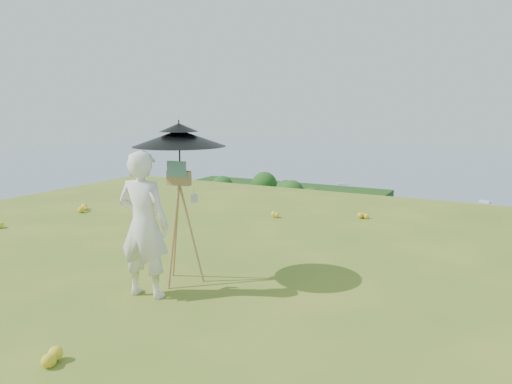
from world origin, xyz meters
The scene contains 12 objects.
ground centered at (0.00, 0.00, 0.00)m, with size 14.00×14.00×0.00m, color #4D7020.
shoreline_tier centered at (0.00, 75.00, -36.00)m, with size 170.00×28.00×8.00m, color slate.
bay_water centered at (0.00, 240.00, -34.00)m, with size 700.00×700.00×0.00m, color slate.
peninsula centered at (-75.00, 155.00, -29.00)m, with size 90.00×60.00×12.00m, color #183C10, non-canonical shape.
slope_trees centered at (0.00, 35.00, -15.00)m, with size 110.00×50.00×6.00m, color #164916, non-canonical shape.
harbor_town centered at (0.00, 75.00, -29.50)m, with size 110.00×22.00×5.00m, color silver, non-canonical shape.
moored_boats centered at (-12.50, 161.00, -33.65)m, with size 140.00×140.00×0.70m, color silver, non-canonical shape.
wildflowers centered at (0.00, 0.25, 0.06)m, with size 10.00×10.50×0.12m, color yellow, non-canonical shape.
painter centered at (0.33, -1.26, 0.90)m, with size 0.66×0.43×1.81m, color white.
field_easel centered at (0.43, -0.65, 0.82)m, with size 0.62×0.62×1.63m, color #B08B49, non-canonical shape.
sun_umbrella centered at (0.43, -0.62, 1.75)m, with size 1.20×1.20×0.81m, color black, non-canonical shape.
painter_cap centered at (0.33, -1.26, 1.76)m, with size 0.19×0.23×0.10m, color pink, non-canonical shape.
Camera 1 is at (4.26, -5.83, 2.34)m, focal length 35.00 mm.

